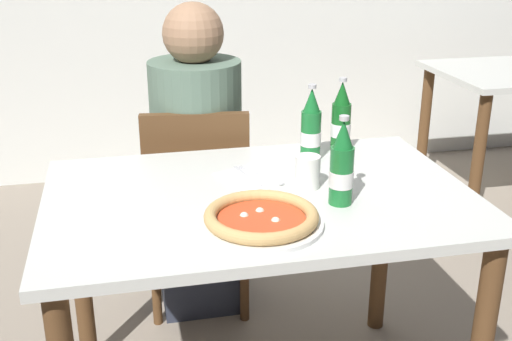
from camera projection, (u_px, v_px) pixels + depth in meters
name	position (u px, v px, depth m)	size (l,w,h in m)	color
dining_table_main	(260.00, 230.00, 1.84)	(1.20, 0.80, 0.75)	silver
chair_behind_table	(198.00, 199.00, 2.43)	(0.45, 0.45, 0.85)	brown
diner_seated	(198.00, 169.00, 2.44)	(0.34, 0.34, 1.21)	#2D3342
dining_table_background	(512.00, 99.00, 3.38)	(0.80, 0.70, 0.75)	silver
pizza_margherita_near	(261.00, 218.00, 1.59)	(0.31, 0.31, 0.04)	white
beer_bottle_left	(311.00, 129.00, 2.02)	(0.07, 0.07, 0.25)	#196B2D
beer_bottle_center	(341.00, 120.00, 2.10)	(0.07, 0.07, 0.25)	#14591E
beer_bottle_right	(342.00, 167.00, 1.69)	(0.07, 0.07, 0.25)	#196B2D
napkin_with_cutlery	(254.00, 177.00, 1.90)	(0.23, 0.23, 0.01)	white
paper_cup	(308.00, 172.00, 1.82)	(0.07, 0.07, 0.10)	white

